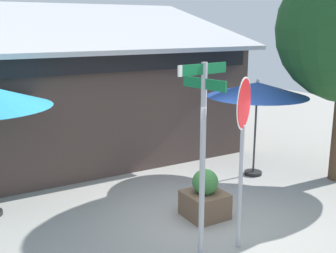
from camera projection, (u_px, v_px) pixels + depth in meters
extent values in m
cube|color=#9E9B93|center=(205.00, 218.00, 8.35)|extent=(28.00, 28.00, 0.10)
cube|color=#473833|center=(86.00, 100.00, 12.19)|extent=(8.11, 4.66, 3.18)
cube|color=silver|center=(85.00, 24.00, 11.56)|extent=(8.61, 5.24, 1.37)
cube|color=black|center=(118.00, 63.00, 9.90)|extent=(7.51, 0.16, 0.44)
cylinder|color=#A8AAB2|center=(202.00, 164.00, 6.52)|extent=(0.09, 0.09, 3.17)
cube|color=#116B38|center=(204.00, 69.00, 6.17)|extent=(0.89, 0.17, 0.16)
cube|color=#116B38|center=(204.00, 84.00, 6.22)|extent=(0.17, 0.89, 0.16)
cube|color=white|center=(180.00, 71.00, 5.88)|extent=(0.06, 0.04, 0.16)
cylinder|color=#A8AAB2|center=(240.00, 188.00, 6.94)|extent=(0.07, 0.07, 2.14)
cylinder|color=white|center=(244.00, 103.00, 6.60)|extent=(0.69, 0.49, 0.84)
cylinder|color=red|center=(244.00, 103.00, 6.60)|extent=(0.66, 0.48, 0.79)
cylinder|color=black|center=(253.00, 173.00, 10.65)|extent=(0.44, 0.44, 0.08)
cylinder|color=#333335|center=(255.00, 135.00, 10.42)|extent=(0.05, 0.05, 2.06)
cone|color=#2D56B7|center=(257.00, 89.00, 10.14)|extent=(2.48, 2.48, 0.35)
sphere|color=silver|center=(258.00, 81.00, 10.10)|extent=(0.08, 0.08, 0.08)
cube|color=brown|center=(205.00, 205.00, 8.26)|extent=(0.77, 0.77, 0.50)
sphere|color=#387538|center=(205.00, 182.00, 8.14)|extent=(0.51, 0.51, 0.51)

